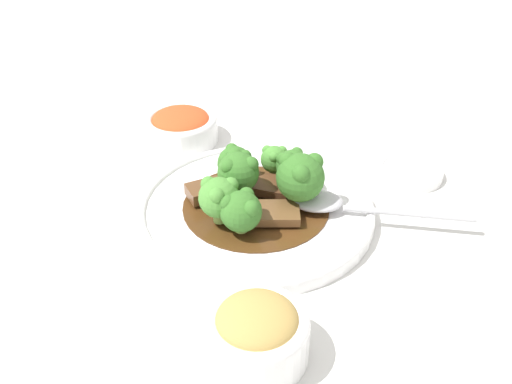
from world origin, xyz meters
The scene contains 16 objects.
ground_plane centered at (0.00, 0.00, 0.00)m, with size 4.00×4.00×0.00m, color white.
main_plate centered at (0.00, 0.00, 0.01)m, with size 0.27×0.27×0.02m.
beef_strip_0 centered at (-0.01, -0.05, 0.03)m, with size 0.05×0.06×0.01m.
beef_strip_1 centered at (-0.03, 0.01, 0.02)m, with size 0.05×0.08×0.01m.
beef_strip_2 centered at (0.02, 0.02, 0.02)m, with size 0.04×0.06×0.01m.
broccoli_floret_0 centered at (0.04, -0.04, 0.05)m, with size 0.04×0.04×0.05m.
broccoli_floret_1 centered at (-0.03, 0.04, 0.05)m, with size 0.04×0.04×0.05m.
broccoli_floret_2 centered at (-0.01, -0.02, 0.05)m, with size 0.05×0.05×0.06m.
broccoli_floret_3 centered at (-0.06, 0.02, 0.04)m, with size 0.03×0.03×0.04m.
broccoli_floret_4 centered at (0.05, -0.01, 0.04)m, with size 0.04×0.04×0.05m.
broccoli_floret_5 centered at (-0.04, -0.03, 0.04)m, with size 0.04×0.04×0.04m.
broccoli_floret_6 centered at (0.00, 0.05, 0.06)m, with size 0.05×0.05×0.06m.
serving_spoon centered at (0.01, 0.08, 0.03)m, with size 0.05×0.21×0.01m.
side_bowl_kimchi centered at (-0.17, -0.12, 0.02)m, with size 0.10×0.10×0.04m.
side_bowl_appetizer centered at (0.20, 0.02, 0.03)m, with size 0.09×0.09×0.06m.
sauce_dish centered at (-0.10, 0.19, 0.01)m, with size 0.08×0.08×0.01m.
Camera 1 is at (0.56, 0.04, 0.42)m, focal length 42.00 mm.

